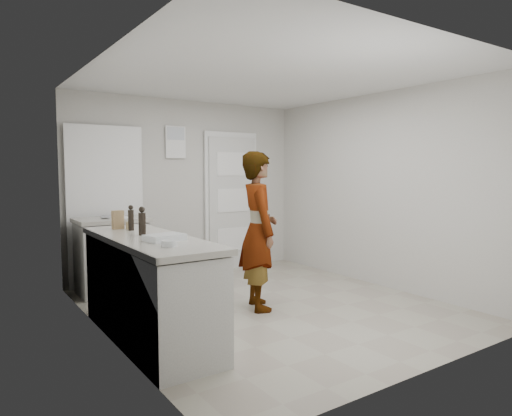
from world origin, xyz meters
TOP-DOWN VIEW (x-y plane):
  - ground at (0.00, 0.00)m, footprint 4.00×4.00m
  - room_shell at (-0.17, 1.95)m, footprint 4.00×4.00m
  - main_counter at (-1.45, -0.20)m, footprint 0.64×1.96m
  - side_counter at (-1.25, 1.55)m, footprint 0.84×0.61m
  - person at (-0.12, 0.02)m, footprint 0.59×0.72m
  - cake_mix_box at (-1.51, 0.46)m, footprint 0.12×0.06m
  - spice_jar at (-1.43, 0.39)m, footprint 0.05×0.05m
  - oil_cruet_a at (-1.46, -0.08)m, footprint 0.07×0.07m
  - oil_cruet_b at (-1.43, 0.29)m, footprint 0.05×0.05m
  - baking_dish at (-1.42, -0.50)m, footprint 0.34×0.26m
  - egg_bowl at (-1.51, -0.78)m, footprint 0.12×0.12m
  - papers at (-1.18, 1.56)m, footprint 0.27×0.34m

SIDE VIEW (x-z plane):
  - ground at x=0.00m, z-range 0.00..0.00m
  - main_counter at x=-1.45m, z-range -0.04..0.89m
  - side_counter at x=-1.25m, z-range -0.03..0.89m
  - person at x=-0.12m, z-range 0.00..1.71m
  - papers at x=-1.18m, z-range 0.93..0.94m
  - egg_bowl at x=-1.51m, z-range 0.93..0.97m
  - baking_dish at x=-1.42m, z-range 0.92..0.98m
  - spice_jar at x=-1.43m, z-range 0.93..1.00m
  - cake_mix_box at x=-1.51m, z-range 0.93..1.11m
  - room_shell at x=-0.17m, z-range -0.98..3.02m
  - oil_cruet_b at x=-1.43m, z-range 0.92..1.17m
  - oil_cruet_a at x=-1.46m, z-range 0.92..1.18m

